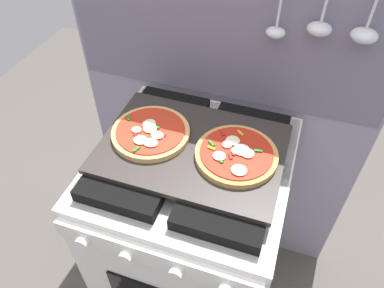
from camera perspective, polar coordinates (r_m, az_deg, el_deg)
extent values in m
plane|color=#4C4742|center=(1.85, 0.00, -20.84)|extent=(4.00, 4.00, 0.00)
cube|color=gray|center=(1.41, 4.41, 4.72)|extent=(1.10, 0.03, 1.55)
cube|color=slate|center=(1.19, 5.21, 18.14)|extent=(1.08, 0.00, 0.56)
ellipsoid|color=silver|center=(1.14, 12.89, 16.59)|extent=(0.06, 0.05, 0.03)
ellipsoid|color=silver|center=(1.12, 19.22, 16.59)|extent=(0.07, 0.06, 0.04)
ellipsoid|color=silver|center=(1.13, 25.23, 15.04)|extent=(0.07, 0.06, 0.04)
cube|color=white|center=(1.47, 0.00, -13.89)|extent=(0.60, 0.60, 0.86)
cube|color=black|center=(1.13, 0.00, -2.60)|extent=(0.59, 0.59, 0.01)
cube|color=black|center=(1.15, -6.64, -0.04)|extent=(0.24, 0.51, 0.04)
cube|color=black|center=(1.08, 7.03, -3.41)|extent=(0.24, 0.51, 0.04)
cube|color=white|center=(1.00, -5.99, -17.16)|extent=(0.58, 0.02, 0.07)
cylinder|color=silver|center=(1.06, -16.73, -14.42)|extent=(0.04, 0.02, 0.04)
cylinder|color=silver|center=(1.02, -10.27, -16.85)|extent=(0.04, 0.02, 0.04)
cylinder|color=silver|center=(0.98, -2.52, -19.42)|extent=(0.04, 0.02, 0.04)
cube|color=#2D2826|center=(1.09, 0.00, -0.67)|extent=(0.54, 0.38, 0.02)
cylinder|color=tan|center=(1.12, -6.44, 1.75)|extent=(0.24, 0.24, 0.02)
cylinder|color=#B72D19|center=(1.11, -6.49, 2.17)|extent=(0.21, 0.21, 0.00)
ellipsoid|color=beige|center=(1.07, -8.05, 0.62)|extent=(0.04, 0.04, 0.01)
ellipsoid|color=beige|center=(1.11, -8.65, 2.22)|extent=(0.03, 0.03, 0.01)
ellipsoid|color=beige|center=(1.06, -6.49, 0.22)|extent=(0.05, 0.04, 0.01)
ellipsoid|color=beige|center=(1.08, -5.42, 1.39)|extent=(0.04, 0.03, 0.01)
ellipsoid|color=beige|center=(1.11, -6.56, 2.43)|extent=(0.04, 0.04, 0.01)
ellipsoid|color=beige|center=(1.12, -6.66, 3.14)|extent=(0.04, 0.04, 0.01)
cube|color=#19721E|center=(1.08, -7.36, 0.81)|extent=(0.01, 0.03, 0.00)
cube|color=gold|center=(1.08, -8.30, 0.99)|extent=(0.02, 0.02, 0.00)
cube|color=red|center=(1.09, -5.27, 1.59)|extent=(0.02, 0.02, 0.00)
cube|color=red|center=(1.08, -4.63, 1.51)|extent=(0.02, 0.02, 0.00)
cube|color=red|center=(1.09, -8.59, 1.27)|extent=(0.03, 0.02, 0.00)
cube|color=#19721E|center=(1.08, -4.96, 1.46)|extent=(0.02, 0.03, 0.00)
cube|color=#19721E|center=(1.11, -5.56, 2.76)|extent=(0.02, 0.02, 0.00)
cube|color=#19721E|center=(1.15, -9.89, 4.06)|extent=(0.02, 0.02, 0.00)
cube|color=#19721E|center=(1.05, -8.64, -0.80)|extent=(0.02, 0.03, 0.00)
cylinder|color=#C18947|center=(1.05, 6.96, -1.57)|extent=(0.24, 0.24, 0.02)
cylinder|color=#AD2614|center=(1.05, 7.01, -1.15)|extent=(0.21, 0.21, 0.00)
ellipsoid|color=beige|center=(1.04, 8.74, -1.39)|extent=(0.04, 0.04, 0.01)
ellipsoid|color=beige|center=(1.02, 4.27, -1.86)|extent=(0.04, 0.04, 0.01)
ellipsoid|color=beige|center=(1.05, 5.49, -0.05)|extent=(0.03, 0.03, 0.01)
ellipsoid|color=beige|center=(1.04, 7.04, -0.90)|extent=(0.03, 0.03, 0.01)
ellipsoid|color=beige|center=(1.07, 6.38, 0.56)|extent=(0.04, 0.04, 0.01)
ellipsoid|color=beige|center=(0.99, 7.35, -4.05)|extent=(0.05, 0.04, 0.01)
ellipsoid|color=beige|center=(1.04, 7.72, -0.90)|extent=(0.05, 0.05, 0.01)
cube|color=red|center=(0.99, 8.02, -4.33)|extent=(0.02, 0.02, 0.00)
cube|color=red|center=(1.09, 4.82, 1.79)|extent=(0.02, 0.02, 0.00)
cube|color=#19721E|center=(1.01, 4.35, -2.51)|extent=(0.02, 0.02, 0.00)
cube|color=red|center=(1.06, 5.83, 0.06)|extent=(0.02, 0.02, 0.00)
cube|color=#19721E|center=(1.05, 10.29, -1.02)|extent=(0.03, 0.01, 0.00)
cube|color=red|center=(1.02, 5.97, -1.85)|extent=(0.02, 0.02, 0.00)
cube|color=#19721E|center=(1.06, 3.04, 0.12)|extent=(0.02, 0.02, 0.00)
cube|color=red|center=(1.03, 6.75, -1.37)|extent=(0.02, 0.03, 0.00)
cube|color=gold|center=(1.04, 3.02, -0.61)|extent=(0.03, 0.01, 0.00)
cube|color=#19721E|center=(1.04, 8.44, -1.35)|extent=(0.03, 0.01, 0.00)
cube|color=gold|center=(1.10, 7.53, 1.73)|extent=(0.02, 0.02, 0.00)
cube|color=gold|center=(0.99, 6.74, -3.90)|extent=(0.03, 0.02, 0.00)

